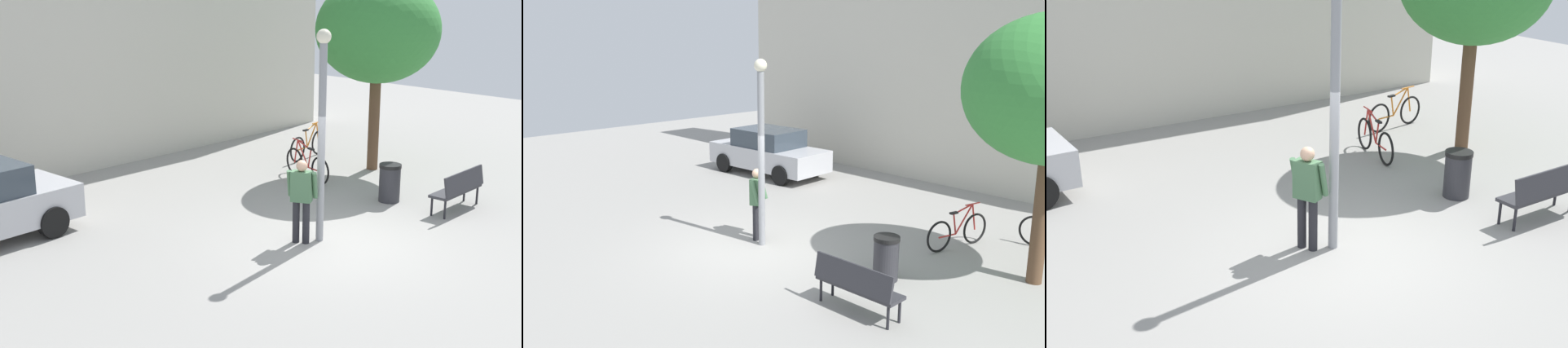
{
  "view_description": "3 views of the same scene",
  "coord_description": "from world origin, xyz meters",
  "views": [
    {
      "loc": [
        -10.75,
        -8.42,
        5.23
      ],
      "look_at": [
        -0.35,
        1.64,
        1.17
      ],
      "focal_mm": 51.09,
      "sensor_mm": 36.0,
      "label": 1
    },
    {
      "loc": [
        9.18,
        -7.75,
        4.6
      ],
      "look_at": [
        -0.86,
        1.8,
        1.25
      ],
      "focal_mm": 39.58,
      "sensor_mm": 36.0,
      "label": 2
    },
    {
      "loc": [
        -5.32,
        -7.33,
        4.82
      ],
      "look_at": [
        -0.12,
        0.94,
        1.04
      ],
      "focal_mm": 45.74,
      "sensor_mm": 36.0,
      "label": 3
    }
  ],
  "objects": [
    {
      "name": "ground_plane",
      "position": [
        0.0,
        0.0,
        0.0
      ],
      "size": [
        36.0,
        36.0,
        0.0
      ],
      "primitive_type": "plane",
      "color": "gray"
    },
    {
      "name": "building_facade",
      "position": [
        0.0,
        8.95,
        3.92
      ],
      "size": [
        17.66,
        2.0,
        7.84
      ],
      "primitive_type": "cube",
      "color": "beige",
      "rests_on": "ground_plane"
    },
    {
      "name": "lamppost",
      "position": [
        -0.03,
        0.33,
        2.35
      ],
      "size": [
        0.28,
        0.28,
        4.13
      ],
      "color": "gray",
      "rests_on": "ground_plane"
    },
    {
      "name": "person_by_lamppost",
      "position": [
        -0.39,
        0.51,
        0.97
      ],
      "size": [
        0.47,
        0.63,
        1.67
      ],
      "color": "#232328",
      "rests_on": "ground_plane"
    },
    {
      "name": "park_bench",
      "position": [
        3.53,
        -0.7,
        0.55
      ],
      "size": [
        1.61,
        0.5,
        0.92
      ],
      "color": "#2D2D33",
      "rests_on": "ground_plane"
    },
    {
      "name": "plaza_tree",
      "position": [
        5.08,
        2.75,
        3.65
      ],
      "size": [
        3.19,
        3.19,
        5.03
      ],
      "color": "brown",
      "rests_on": "ground_plane"
    },
    {
      "name": "bicycle_red",
      "position": [
        3.1,
        3.34,
        0.38
      ],
      "size": [
        0.47,
        1.77,
        0.97
      ],
      "color": "black",
      "rests_on": "ground_plane"
    },
    {
      "name": "bicycle_orange",
      "position": [
        4.8,
        4.74,
        0.38
      ],
      "size": [
        1.8,
        0.3,
        0.97
      ],
      "color": "black",
      "rests_on": "ground_plane"
    },
    {
      "name": "trash_bin",
      "position": [
        3.04,
        0.79,
        0.44
      ],
      "size": [
        0.51,
        0.51,
        0.88
      ],
      "color": "#2D2D33",
      "rests_on": "ground_plane"
    }
  ]
}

